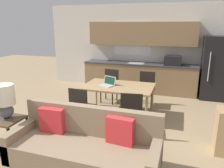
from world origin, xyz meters
name	(u,v)px	position (x,y,z in m)	size (l,w,h in m)	color
wall_back	(142,47)	(0.00, 4.63, 1.35)	(6.40, 0.07, 2.70)	silver
kitchen_counter	(140,65)	(0.02, 4.33, 0.84)	(3.53, 0.65, 2.15)	#8E704C
refrigerator	(217,68)	(2.21, 4.23, 0.89)	(0.81, 0.73, 1.77)	black
dining_table	(118,88)	(-0.07, 2.18, 0.67)	(1.58, 1.00, 0.73)	tan
couch	(85,146)	(0.01, 0.19, 0.34)	(2.21, 0.80, 0.88)	#3D2D1E
side_table	(8,130)	(-1.37, 0.17, 0.40)	(0.47, 0.47, 0.59)	brown
table_lamp	(5,99)	(-1.36, 0.18, 0.93)	(0.32, 0.32, 0.57)	#4C515B
dining_chair_far_right	(146,87)	(0.44, 3.05, 0.50)	(0.43, 0.43, 0.88)	black
dining_chair_far_left	(110,84)	(-0.57, 3.06, 0.50)	(0.45, 0.45, 0.88)	black
dining_chair_near_left	(81,106)	(-0.57, 1.30, 0.50)	(0.45, 0.45, 0.88)	black
dining_chair_near_right	(132,111)	(0.45, 1.35, 0.50)	(0.47, 0.47, 0.88)	black
laptop	(108,83)	(-0.30, 2.14, 0.78)	(0.39, 0.35, 0.20)	#B7BABC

